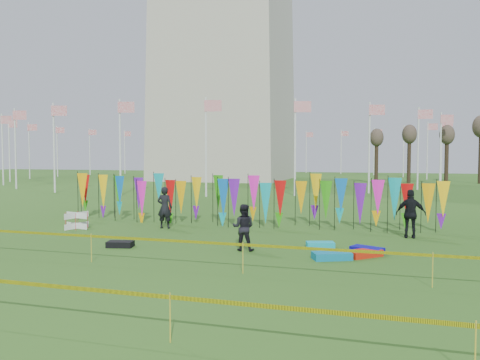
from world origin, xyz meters
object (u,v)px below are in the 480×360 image
(person_right, at_px, (411,214))
(kite_bag_teal, at_px, (332,256))
(person_left, at_px, (165,208))
(box_kite, at_px, (77,220))
(kite_bag_red, at_px, (364,253))
(kite_bag_turquoise, at_px, (320,245))
(kite_bag_black, at_px, (120,244))
(person_mid, at_px, (243,227))
(kite_bag_blue, at_px, (367,250))

(person_right, distance_m, kite_bag_teal, 5.59)
(person_left, bearing_deg, box_kite, 12.74)
(person_right, height_order, kite_bag_red, person_right)
(kite_bag_turquoise, relative_size, kite_bag_black, 1.07)
(box_kite, height_order, person_left, person_left)
(person_left, bearing_deg, kite_bag_teal, 145.67)
(person_mid, xyz_separation_m, kite_bag_red, (4.09, 0.15, -0.71))
(kite_bag_black, bearing_deg, kite_bag_blue, 9.22)
(box_kite, relative_size, kite_bag_black, 0.83)
(kite_bag_teal, bearing_deg, kite_bag_blue, 50.07)
(person_mid, xyz_separation_m, kite_bag_teal, (3.11, -0.55, -0.70))
(box_kite, distance_m, person_left, 4.02)
(kite_bag_blue, bearing_deg, person_left, 161.39)
(box_kite, distance_m, kite_bag_turquoise, 11.18)
(person_left, distance_m, person_mid, 6.11)
(person_mid, bearing_deg, kite_bag_black, 3.78)
(person_right, xyz_separation_m, kite_bag_blue, (-1.60, -3.57, -0.87))
(person_mid, distance_m, person_right, 7.20)
(person_right, bearing_deg, kite_bag_blue, 66.82)
(person_left, relative_size, kite_bag_red, 1.60)
(box_kite, relative_size, kite_bag_red, 0.64)
(person_mid, height_order, kite_bag_red, person_mid)
(person_mid, bearing_deg, box_kite, -21.00)
(box_kite, distance_m, kite_bag_red, 12.90)
(box_kite, bearing_deg, kite_bag_teal, -14.52)
(person_right, relative_size, kite_bag_black, 2.13)
(kite_bag_red, bearing_deg, kite_bag_black, -174.44)
(kite_bag_blue, bearing_deg, person_right, 65.84)
(kite_bag_teal, bearing_deg, kite_bag_turquoise, 107.43)
(box_kite, distance_m, kite_bag_blue, 12.89)
(kite_bag_turquoise, bearing_deg, kite_bag_teal, -72.57)
(person_mid, distance_m, kite_bag_turquoise, 2.94)
(person_mid, distance_m, kite_bag_black, 4.57)
(person_left, bearing_deg, kite_bag_blue, 155.53)
(person_mid, relative_size, kite_bag_turquoise, 1.65)
(person_left, distance_m, kite_bag_black, 4.53)
(kite_bag_black, xyz_separation_m, kite_bag_teal, (7.58, 0.13, 0.01))
(kite_bag_red, bearing_deg, person_mid, -177.85)
(person_right, height_order, kite_bag_teal, person_right)
(kite_bag_red, bearing_deg, person_right, 67.82)
(kite_bag_blue, bearing_deg, kite_bag_red, -98.65)
(kite_bag_blue, distance_m, kite_bag_teal, 1.66)
(person_left, relative_size, person_right, 0.98)
(kite_bag_black, bearing_deg, person_left, 94.60)
(kite_bag_red, bearing_deg, box_kite, 169.59)
(kite_bag_turquoise, xyz_separation_m, kite_bag_blue, (1.65, -0.61, 0.01))
(kite_bag_red, bearing_deg, person_left, 158.00)
(person_mid, relative_size, kite_bag_blue, 1.55)
(kite_bag_red, xyz_separation_m, kite_bag_black, (-8.55, -0.83, -0.00))
(box_kite, bearing_deg, kite_bag_blue, -7.85)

